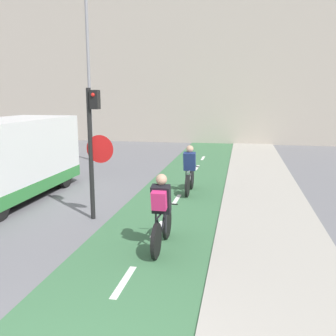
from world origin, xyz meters
The scene contains 6 objects.
building_row_background centered at (0.00, 23.95, 5.16)m, with size 60.00×5.20×10.29m.
traffic_light_pole centered at (-1.66, 5.96, 1.96)m, with size 0.67×0.25×3.17m.
street_lamp_far centered at (-5.10, 14.03, 4.63)m, with size 0.36×0.36×7.70m.
cyclist_near centered at (0.31, 4.48, 0.72)m, with size 0.46×1.71×1.52m.
cyclist_far centered at (0.26, 8.87, 0.67)m, with size 0.46×1.65×1.51m.
van centered at (-4.84, 7.09, 1.15)m, with size 2.07×5.41×2.33m.
Camera 1 is at (1.79, -2.37, 2.99)m, focal length 40.00 mm.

